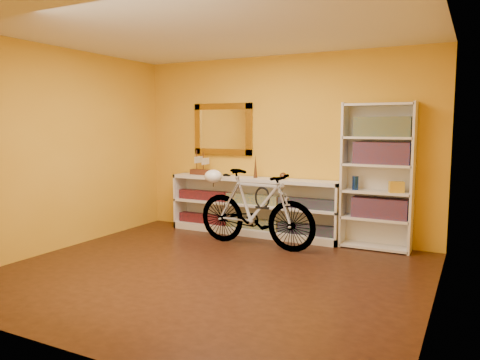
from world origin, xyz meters
The scene contains 24 objects.
floor centered at (0.00, 0.00, -0.01)m, with size 4.50×4.00×0.01m, color black.
ceiling centered at (0.00, 0.00, 2.60)m, with size 4.50×4.00×0.01m, color silver.
back_wall centered at (0.00, 2.00, 1.30)m, with size 4.50×0.01×2.60m, color gold.
left_wall centered at (-2.25, 0.00, 1.30)m, with size 0.01×4.00×2.60m, color gold.
right_wall centered at (2.25, 0.00, 1.30)m, with size 0.01×4.00×2.60m, color gold.
gilt_mirror centered at (-0.95, 1.97, 1.55)m, with size 0.98×0.06×0.78m, color #876218.
wall_socket centered at (0.90, 1.99, 0.25)m, with size 0.09×0.01×0.09m, color silver.
console_unit centered at (-0.36, 1.81, 0.42)m, with size 2.60×0.35×0.85m, color silver, non-canonical shape.
cd_row_lower centered at (-0.36, 1.79, 0.17)m, with size 2.50×0.13×0.14m, color black.
cd_row_upper centered at (-0.36, 1.79, 0.54)m, with size 2.50×0.13×0.14m, color navy.
model_ship centered at (-1.27, 1.81, 1.04)m, with size 0.32×0.12×0.38m, color #462113, non-canonical shape.
toy_car centered at (-0.80, 1.81, 0.85)m, with size 0.00×0.00×0.00m, color black.
bronze_ornament centered at (-0.32, 1.81, 1.02)m, with size 0.06×0.06×0.33m, color #56341D.
decorative_orb centered at (0.11, 1.81, 0.90)m, with size 0.10×0.10×0.10m, color #56341D.
bookcase centered at (1.40, 1.84, 0.95)m, with size 0.90×0.30×1.90m, color silver, non-canonical shape.
book_row_a centered at (1.45, 1.84, 0.55)m, with size 0.70×0.22×0.26m, color maroon.
book_row_b centered at (1.45, 1.84, 1.25)m, with size 0.70×0.22×0.28m, color maroon.
book_row_c centered at (1.45, 1.84, 1.59)m, with size 0.70×0.22×0.25m, color #1C5063.
travel_mug centered at (1.13, 1.82, 0.86)m, with size 0.08×0.08×0.18m, color navy.
red_tin centered at (1.20, 1.87, 1.55)m, with size 0.13×0.13×0.17m, color #983016.
yellow_bag centered at (1.65, 1.80, 0.83)m, with size 0.18×0.12×0.14m, color gold.
bicycle centered at (-0.04, 1.22, 0.51)m, with size 1.75×0.45×1.03m, color silver.
helmet centered at (-0.71, 1.26, 0.91)m, with size 0.25×0.24×0.19m, color white.
u_lock centered at (0.06, 1.21, 0.67)m, with size 0.21×0.21×0.02m, color black.
Camera 1 is at (2.54, -4.21, 1.60)m, focal length 34.52 mm.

